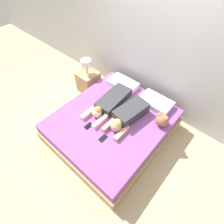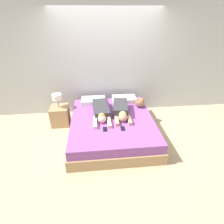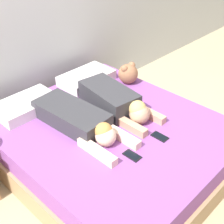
# 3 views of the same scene
# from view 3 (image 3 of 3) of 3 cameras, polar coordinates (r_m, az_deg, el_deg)

# --- Properties ---
(ground_plane) EXTENTS (12.00, 12.00, 0.00)m
(ground_plane) POSITION_cam_3_polar(r_m,az_deg,el_deg) (3.07, 0.00, -9.03)
(ground_plane) COLOR tan
(wall_back) EXTENTS (12.00, 0.06, 2.60)m
(wall_back) POSITION_cam_3_polar(r_m,az_deg,el_deg) (3.25, -15.58, 18.76)
(wall_back) COLOR silver
(wall_back) RESTS_ON ground_plane
(bed) EXTENTS (1.78, 2.00, 0.43)m
(bed) POSITION_cam_3_polar(r_m,az_deg,el_deg) (2.93, 0.00, -6.00)
(bed) COLOR tan
(bed) RESTS_ON ground_plane
(pillow_head_left) EXTENTS (0.58, 0.35, 0.11)m
(pillow_head_left) POSITION_cam_3_polar(r_m,az_deg,el_deg) (3.08, -15.40, 1.18)
(pillow_head_left) COLOR white
(pillow_head_left) RESTS_ON bed
(pillow_head_right) EXTENTS (0.58, 0.35, 0.11)m
(pillow_head_right) POSITION_cam_3_polar(r_m,az_deg,el_deg) (3.46, -4.66, 6.22)
(pillow_head_right) COLOR white
(pillow_head_right) RESTS_ON bed
(person_left) EXTENTS (0.37, 1.04, 0.20)m
(person_left) POSITION_cam_3_polar(r_m,az_deg,el_deg) (2.73, -6.00, -1.52)
(person_left) COLOR #333338
(person_left) RESTS_ON bed
(person_right) EXTENTS (0.39, 0.88, 0.21)m
(person_right) POSITION_cam_3_polar(r_m,az_deg,el_deg) (2.94, 0.82, 1.93)
(person_right) COLOR #333338
(person_right) RESTS_ON bed
(cell_phone_left) EXTENTS (0.08, 0.14, 0.01)m
(cell_phone_left) POSITION_cam_3_polar(r_m,az_deg,el_deg) (2.48, 3.70, -7.95)
(cell_phone_left) COLOR black
(cell_phone_left) RESTS_ON bed
(cell_phone_right) EXTENTS (0.08, 0.14, 0.01)m
(cell_phone_right) POSITION_cam_3_polar(r_m,az_deg,el_deg) (2.69, 8.72, -4.47)
(cell_phone_right) COLOR black
(cell_phone_right) RESTS_ON bed
(plush_toy) EXTENTS (0.22, 0.22, 0.23)m
(plush_toy) POSITION_cam_3_polar(r_m,az_deg,el_deg) (3.42, 2.96, 7.10)
(plush_toy) COLOR #996647
(plush_toy) RESTS_ON bed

